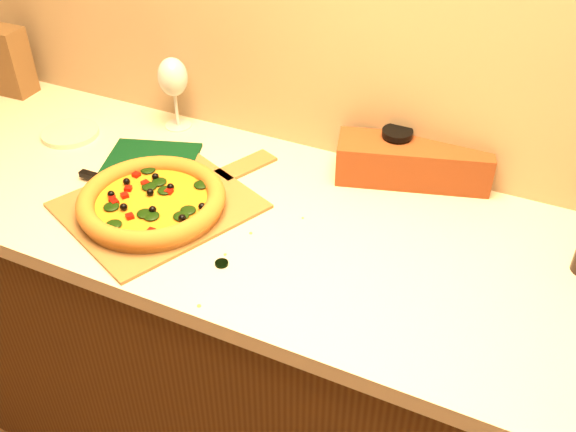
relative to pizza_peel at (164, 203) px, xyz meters
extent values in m
cube|color=#44250E|center=(0.39, 0.06, -0.47)|extent=(2.80, 0.65, 0.86)
cube|color=beige|center=(0.39, 0.06, -0.02)|extent=(2.84, 0.68, 0.04)
cube|color=brown|center=(-0.01, -0.01, 0.00)|extent=(0.49, 0.51, 0.01)
cube|color=brown|center=(0.10, 0.22, 0.00)|extent=(0.12, 0.17, 0.01)
cylinder|color=#B36E2C|center=(-0.01, -0.03, 0.01)|extent=(0.32, 0.32, 0.02)
cylinder|color=gold|center=(-0.01, -0.03, 0.02)|extent=(0.27, 0.27, 0.01)
torus|color=brown|center=(-0.01, -0.03, 0.03)|extent=(0.34, 0.34, 0.04)
ellipsoid|color=black|center=(0.04, 0.00, 0.03)|extent=(0.04, 0.04, 0.01)
sphere|color=black|center=(-0.05, -0.06, 0.04)|extent=(0.02, 0.02, 0.02)
cube|color=#980B05|center=(0.01, -0.09, 0.03)|extent=(0.02, 0.02, 0.01)
cube|color=black|center=(-0.11, 0.08, 0.00)|extent=(0.32, 0.38, 0.01)
cube|color=silver|center=(-0.10, 0.10, 0.01)|extent=(0.06, 0.09, 0.01)
cylinder|color=silver|center=(-0.06, 0.09, 0.01)|extent=(0.03, 0.02, 0.01)
cube|color=silver|center=(-0.13, -0.01, 0.01)|extent=(0.13, 0.02, 0.00)
cube|color=black|center=(-0.21, 0.00, 0.01)|extent=(0.08, 0.02, 0.01)
cylinder|color=black|center=(0.23, -0.13, 0.00)|extent=(0.04, 0.04, 0.01)
cube|color=#612B12|center=(0.49, 0.35, 0.05)|extent=(0.39, 0.22, 0.10)
cylinder|color=silver|center=(-0.18, 0.33, 0.00)|extent=(0.07, 0.07, 0.00)
cylinder|color=silver|center=(-0.18, 0.33, 0.05)|extent=(0.01, 0.01, 0.09)
ellipsoid|color=silver|center=(-0.18, 0.33, 0.15)|extent=(0.08, 0.08, 0.11)
cube|color=brown|center=(-0.74, 0.30, 0.10)|extent=(0.10, 0.09, 0.20)
cylinder|color=black|center=(0.44, 0.36, 0.05)|extent=(0.07, 0.07, 0.11)
cylinder|color=black|center=(0.44, 0.36, 0.11)|extent=(0.08, 0.08, 0.01)
cylinder|color=beige|center=(-0.42, 0.16, 0.00)|extent=(0.17, 0.17, 0.01)
camera|label=1|loc=(0.78, -0.98, 0.89)|focal=40.00mm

